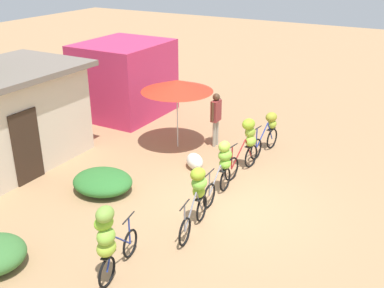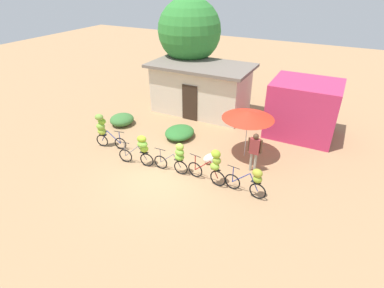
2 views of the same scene
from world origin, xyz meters
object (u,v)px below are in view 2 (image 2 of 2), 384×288
Objects in this scene: shop_pink at (303,109)px; bicycle_rightmost at (252,180)px; bicycle_near_pile at (141,148)px; person_vendor at (255,148)px; produce_sack at (211,158)px; bicycle_center_loaded at (177,156)px; building_low at (201,88)px; bicycle_leftmost at (103,128)px; bicycle_by_shop at (213,164)px; market_umbrella at (248,115)px; tree_behind_building at (189,31)px.

shop_pink is 1.91× the size of bicycle_rightmost.
person_vendor reaches higher than bicycle_near_pile.
shop_pink reaches higher than produce_sack.
shop_pink is 7.12m from bicycle_center_loaded.
building_low is at bearing 92.67° from bicycle_near_pile.
bicycle_by_shop is at bearing -3.39° from bicycle_leftmost.
bicycle_near_pile reaches higher than bicycle_center_loaded.
bicycle_by_shop reaches higher than produce_sack.
bicycle_center_loaded is at bearing -122.65° from shop_pink.
market_umbrella is at bearing -42.70° from building_low.
bicycle_leftmost is 5.68m from bicycle_by_shop.
bicycle_center_loaded is at bearing -149.99° from person_vendor.
bicycle_leftmost reaches higher than bicycle_rightmost.
bicycle_by_shop is at bearing 178.32° from bicycle_rightmost.
person_vendor is (1.79, 0.24, 0.86)m from produce_sack.
bicycle_near_pile is (0.30, -6.42, -0.56)m from building_low.
market_umbrella is 1.32× the size of bicycle_leftmost.
bicycle_by_shop is at bearing 3.12° from bicycle_near_pile.
bicycle_center_loaded is (-2.04, -2.58, -1.21)m from market_umbrella.
bicycle_near_pile is at bearing -77.22° from tree_behind_building.
bicycle_leftmost reaches higher than bicycle_near_pile.
shop_pink is 4.57× the size of produce_sack.
bicycle_near_pile is at bearing -131.65° from shop_pink.
person_vendor is at bearing 30.01° from bicycle_center_loaded.
shop_pink is at bearing 35.41° from bicycle_leftmost.
building_low is at bearing 137.30° from market_umbrella.
bicycle_leftmost is at bearing -110.12° from building_low.
shop_pink reaches higher than bicycle_leftmost.
bicycle_rightmost is (1.11, -2.62, -1.31)m from market_umbrella.
tree_behind_building is 9.28m from person_vendor.
bicycle_rightmost is at bearing -0.75° from bicycle_center_loaded.
building_low is at bearing -45.11° from tree_behind_building.
tree_behind_building is 3.54× the size of bicycle_by_shop.
bicycle_near_pile is 0.98× the size of bicycle_rightmost.
produce_sack is at bearing -55.75° from tree_behind_building.
tree_behind_building is (-7.27, 1.77, 2.87)m from shop_pink.
market_umbrella is at bearing 112.95° from bicycle_rightmost.
building_low is 1.79× the size of shop_pink.
building_low is 3.52m from tree_behind_building.
market_umbrella is (-1.79, -3.40, 0.66)m from shop_pink.
tree_behind_building reaches higher than bicycle_center_loaded.
bicycle_leftmost is at bearing -169.78° from person_vendor.
building_low is 7.18m from bicycle_by_shop.
bicycle_leftmost is at bearing -159.98° from market_umbrella.
tree_behind_building reaches higher than building_low.
market_umbrella is at bearing 79.52° from bicycle_by_shop.
bicycle_leftmost is (-2.16, -5.91, -0.43)m from building_low.
building_low is 6.61m from person_vendor.
market_umbrella is at bearing 48.42° from produce_sack.
shop_pink is 6.09m from bicycle_rightmost.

